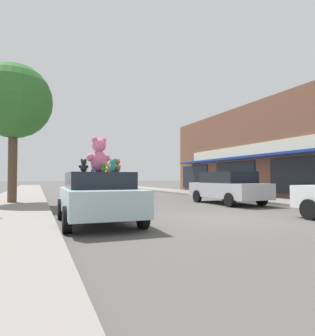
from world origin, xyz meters
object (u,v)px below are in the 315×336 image
Objects in this scene: teddy_bear_brown at (117,166)px; teddy_bear_blue at (93,170)px; teddy_bear_giant at (99,156)px; street_tree at (14,101)px; teddy_bear_orange at (109,168)px; teddy_bear_black at (83,166)px; teddy_bear_green at (104,168)px; teddy_bear_teal at (112,166)px; teddy_bear_yellow at (115,166)px; plush_art_car at (98,196)px; teddy_bear_cream at (84,166)px; parked_car_far_center at (227,187)px.

teddy_bear_brown is 1.71m from teddy_bear_blue.
teddy_bear_giant is 2.76× the size of teddy_bear_brown.
street_tree is at bearing -102.79° from teddy_bear_brown.
teddy_bear_orange is 0.50m from teddy_bear_blue.
teddy_bear_blue is (-0.37, 1.67, -0.07)m from teddy_bear_brown.
teddy_bear_black is 0.66m from teddy_bear_green.
street_tree is (-2.71, 6.96, 2.97)m from teddy_bear_giant.
teddy_bear_orange is at bearing 149.03° from teddy_bear_blue.
teddy_bear_brown is at bearing 144.78° from teddy_bear_green.
teddy_bear_yellow is (0.16, 0.31, 0.01)m from teddy_bear_teal.
teddy_bear_green is (0.09, -0.26, 0.79)m from plush_art_car.
teddy_bear_brown is 0.49m from teddy_bear_green.
teddy_bear_cream is 0.05× the size of street_tree.
teddy_bear_brown reaches higher than teddy_bear_black.
teddy_bear_cream reaches higher than teddy_bear_blue.
teddy_bear_giant is 2.80× the size of teddy_bear_teal.
teddy_bear_green is 8.34m from parked_car_far_center.
teddy_bear_giant is at bearing -95.95° from teddy_bear_brown.
teddy_bear_yellow is 0.06× the size of street_tree.
parked_car_far_center is (6.82, 4.68, -0.78)m from teddy_bear_brown.
teddy_bear_brown is at bearing 82.79° from teddy_bear_blue.
teddy_bear_brown is 1.06× the size of teddy_bear_orange.
teddy_bear_cream is 1.49× the size of teddy_bear_green.
teddy_bear_green reaches higher than teddy_bear_blue.
teddy_bear_giant is at bearing -150.89° from parked_car_far_center.
teddy_bear_giant is 1.07m from teddy_bear_blue.
plush_art_car is 0.94m from teddy_bear_cream.
teddy_bear_orange is 1.34m from teddy_bear_cream.
teddy_bear_brown is 0.98× the size of teddy_bear_yellow.
parked_car_far_center is at bearing -116.14° from teddy_bear_teal.
teddy_bear_cream is (-0.91, -0.98, 0.01)m from teddy_bear_orange.
teddy_bear_blue is 0.57× the size of teddy_bear_yellow.
teddy_bear_blue is at bearing 90.11° from plush_art_car.
teddy_bear_green is 1.12× the size of teddy_bear_blue.
teddy_bear_black is 1.66m from teddy_bear_blue.
teddy_bear_teal reaches higher than teddy_bear_cream.
teddy_bear_teal is (-0.16, -0.09, -0.00)m from teddy_bear_brown.
teddy_bear_brown is 1.06× the size of teddy_bear_black.
teddy_bear_teal is 0.97× the size of teddy_bear_yellow.
plush_art_car is at bearing 69.25° from teddy_bear_blue.
teddy_bear_teal is 0.51m from teddy_bear_green.
teddy_bear_orange is 1.37m from teddy_bear_yellow.
teddy_bear_cream is at bearing 49.03° from teddy_bear_blue.
teddy_bear_yellow is at bearing -162.20° from teddy_bear_black.
teddy_bear_giant is 2.85× the size of teddy_bear_cream.
plush_art_car is 8.55m from street_tree.
teddy_bear_brown is at bearing -68.03° from street_tree.
plush_art_car is at bearing -93.99° from teddy_bear_brown.
plush_art_car is at bearing 114.05° from teddy_bear_orange.
plush_art_car is 0.62× the size of street_tree.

